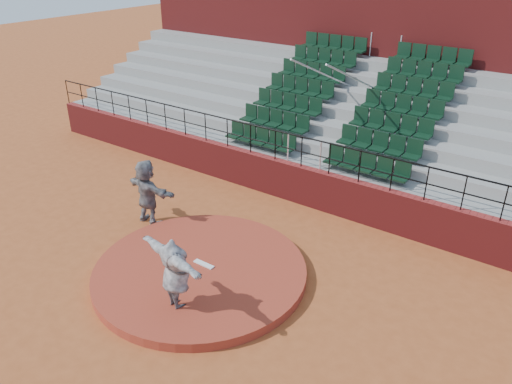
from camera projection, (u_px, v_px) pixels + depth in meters
ground at (201, 275)px, 12.99m from camera, size 90.00×90.00×0.00m
pitchers_mound at (200, 271)px, 12.93m from camera, size 5.50×5.50×0.25m
pitching_rubber at (204, 264)px, 12.98m from camera, size 0.60×0.15×0.03m
boundary_wall at (300, 184)px, 16.33m from camera, size 24.00×0.30×1.30m
wall_railing at (302, 145)px, 15.71m from camera, size 24.04×0.05×1.03m
seating_deck at (351, 131)px, 18.63m from camera, size 24.00×5.97×4.63m
press_box_facade at (398, 55)px, 20.54m from camera, size 24.00×3.00×7.10m
pitcher at (175, 273)px, 11.15m from camera, size 2.30×1.08×1.80m
fielder at (147, 192)px, 15.00m from camera, size 1.94×0.72×2.06m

